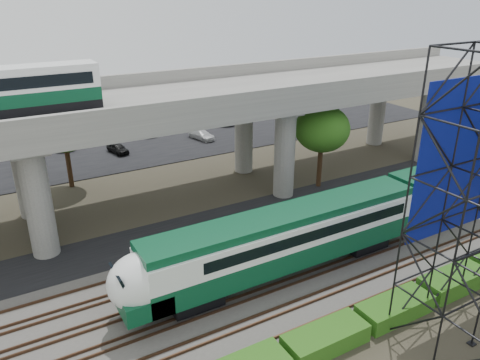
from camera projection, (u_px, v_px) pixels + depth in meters
ground at (264, 307)px, 27.29m from camera, size 140.00×140.00×0.00m
ballast_bed at (247, 288)px, 28.85m from camera, size 90.00×12.00×0.20m
service_road at (190, 231)px, 35.68m from camera, size 90.00×5.00×0.08m
parking_lot at (107, 147)px, 54.51m from camera, size 90.00×18.00×0.08m
harbor_water at (69, 108)px, 72.14m from camera, size 140.00×40.00×0.03m
rail_tracks at (247, 285)px, 28.78m from camera, size 90.00×9.52×0.16m
commuter_train at (314, 229)px, 30.11m from camera, size 29.30×3.06×4.30m
overpass at (148, 112)px, 36.61m from camera, size 80.00×12.00×12.40m
hedge_strip at (326, 338)px, 24.09m from camera, size 34.60×1.80×1.20m
trees at (101, 151)px, 35.96m from camera, size 40.94×16.94×7.69m
parked_cars at (107, 142)px, 53.99m from camera, size 36.13×9.65×1.31m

